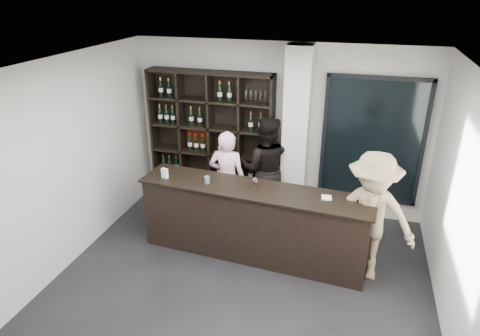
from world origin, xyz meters
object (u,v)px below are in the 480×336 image
(wine_shelf, at_px, (211,140))
(tasting_counter, at_px, (253,222))
(customer, at_px, (370,217))
(taster_black, at_px, (266,168))
(taster_pink, at_px, (227,179))

(wine_shelf, distance_m, tasting_counter, 1.97)
(customer, bearing_deg, tasting_counter, -179.18)
(tasting_counter, height_order, customer, customer)
(wine_shelf, xyz_separation_m, tasting_counter, (1.14, -1.47, -0.65))
(taster_black, relative_size, customer, 0.98)
(wine_shelf, relative_size, taster_pink, 1.46)
(wine_shelf, relative_size, taster_black, 1.34)
(tasting_counter, bearing_deg, taster_black, 99.01)
(taster_black, bearing_deg, taster_pink, 31.49)
(wine_shelf, distance_m, taster_pink, 0.96)
(wine_shelf, bearing_deg, taster_black, -15.24)
(tasting_counter, xyz_separation_m, customer, (1.59, -0.05, 0.36))
(taster_pink, height_order, taster_black, taster_black)
(customer, bearing_deg, taster_pink, 162.82)
(taster_pink, relative_size, taster_black, 0.91)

